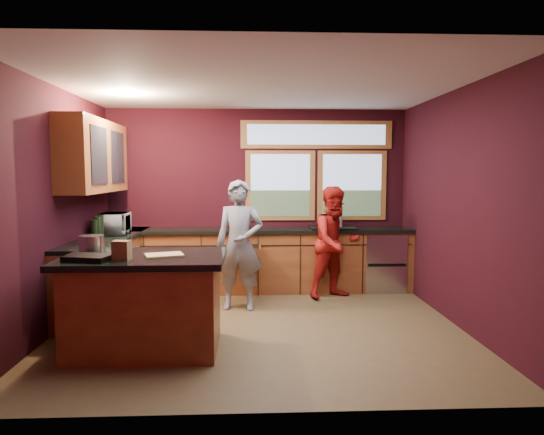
{
  "coord_description": "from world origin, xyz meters",
  "views": [
    {
      "loc": [
        -0.11,
        -5.38,
        1.75
      ],
      "look_at": [
        0.15,
        0.4,
        1.21
      ],
      "focal_mm": 32.0,
      "sensor_mm": 36.0,
      "label": 1
    }
  ],
  "objects": [
    {
      "name": "floor",
      "position": [
        0.0,
        0.0,
        0.0
      ],
      "size": [
        4.5,
        4.5,
        0.0
      ],
      "primitive_type": "plane",
      "color": "brown",
      "rests_on": "ground"
    },
    {
      "name": "potted_plant",
      "position": [
        1.13,
        1.75,
        1.12
      ],
      "size": [
        0.34,
        0.3,
        0.38
      ],
      "primitive_type": "imported",
      "color": "#999999",
      "rests_on": "back_counter"
    },
    {
      "name": "cutting_board",
      "position": [
        -0.94,
        -0.73,
        0.95
      ],
      "size": [
        0.41,
        0.35,
        0.02
      ],
      "primitive_type": "cube",
      "rotation": [
        0.0,
        0.0,
        0.32
      ],
      "color": "tan",
      "rests_on": "island"
    },
    {
      "name": "paper_towel",
      "position": [
        1.19,
        1.7,
        1.07
      ],
      "size": [
        0.12,
        0.12,
        0.28
      ],
      "primitive_type": "cylinder",
      "color": "white",
      "rests_on": "back_counter"
    },
    {
      "name": "microwave",
      "position": [
        -1.92,
        1.13,
        1.07
      ],
      "size": [
        0.36,
        0.52,
        0.28
      ],
      "primitive_type": "imported",
      "rotation": [
        0.0,
        0.0,
        1.6
      ],
      "color": "#999999",
      "rests_on": "left_counter"
    },
    {
      "name": "stock_pot",
      "position": [
        -1.69,
        -0.53,
        1.03
      ],
      "size": [
        0.24,
        0.24,
        0.18
      ],
      "primitive_type": "cylinder",
      "color": "#AFAFB4",
      "rests_on": "island"
    },
    {
      "name": "back_counter",
      "position": [
        0.2,
        1.7,
        0.46
      ],
      "size": [
        4.5,
        0.64,
        0.93
      ],
      "color": "#5E2B16",
      "rests_on": "floor"
    },
    {
      "name": "left_counter",
      "position": [
        -1.95,
        0.85,
        0.47
      ],
      "size": [
        0.64,
        2.3,
        0.93
      ],
      "color": "#5E2B16",
      "rests_on": "floor"
    },
    {
      "name": "paper_bag",
      "position": [
        -1.29,
        -0.93,
        1.03
      ],
      "size": [
        0.17,
        0.14,
        0.18
      ],
      "primitive_type": "cube",
      "rotation": [
        0.0,
        0.0,
        -0.14
      ],
      "color": "brown",
      "rests_on": "island"
    },
    {
      "name": "room_shell",
      "position": [
        -0.6,
        0.32,
        1.8
      ],
      "size": [
        4.52,
        4.02,
        2.71
      ],
      "color": "black",
      "rests_on": "ground"
    },
    {
      "name": "black_tray",
      "position": [
        -1.59,
        -0.93,
        0.97
      ],
      "size": [
        0.45,
        0.36,
        0.05
      ],
      "primitive_type": "cube",
      "rotation": [
        0.0,
        0.0,
        -0.23
      ],
      "color": "black",
      "rests_on": "island"
    },
    {
      "name": "person_grey",
      "position": [
        -0.25,
        0.74,
        0.83
      ],
      "size": [
        0.64,
        0.46,
        1.66
      ],
      "primitive_type": "imported",
      "rotation": [
        0.0,
        0.0,
        -0.11
      ],
      "color": "slate",
      "rests_on": "floor"
    },
    {
      "name": "island",
      "position": [
        -1.14,
        -0.68,
        0.48
      ],
      "size": [
        1.55,
        1.05,
        0.95
      ],
      "color": "#5E2B16",
      "rests_on": "floor"
    },
    {
      "name": "person_red",
      "position": [
        1.08,
        1.25,
        0.78
      ],
      "size": [
        0.94,
        0.86,
        1.56
      ],
      "primitive_type": "imported",
      "rotation": [
        0.0,
        0.0,
        0.46
      ],
      "color": "#A31613",
      "rests_on": "floor"
    }
  ]
}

